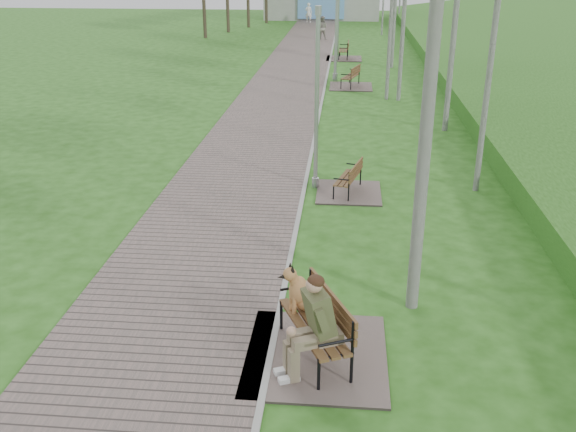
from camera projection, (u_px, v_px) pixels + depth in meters
name	position (u px, v px, depth m)	size (l,w,h in m)	color
ground	(281.00, 305.00, 10.86)	(120.00, 120.00, 0.00)	#245313
walkway	(290.00, 76.00, 30.80)	(3.50, 67.00, 0.04)	#645751
kerb	(327.00, 77.00, 30.65)	(0.10, 67.00, 0.05)	#999993
bench_main	(310.00, 328.00, 9.25)	(2.06, 2.29, 1.80)	#645751
bench_second	(348.00, 186.00, 15.84)	(1.58, 1.76, 0.97)	#645751
bench_third	(350.00, 82.00, 28.35)	(1.87, 2.08, 1.15)	#645751
bench_far	(344.00, 55.00, 35.82)	(1.95, 2.17, 1.20)	#645751
lamp_post_near	(317.00, 107.00, 15.51)	(0.17, 0.17, 4.41)	#A3A5AB
lamp_post_second	(337.00, 20.00, 28.85)	(0.22, 0.22, 5.79)	#A3A5AB
lamp_post_third	(338.00, 17.00, 34.59)	(0.19, 0.19, 4.93)	#A3A5AB
pedestrian_near	(309.00, 13.00, 53.89)	(0.60, 0.39, 1.63)	white
pedestrian_far	(322.00, 28.00, 43.43)	(0.76, 0.59, 1.56)	gray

